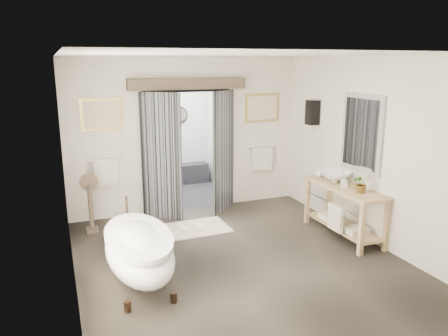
{
  "coord_description": "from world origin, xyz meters",
  "views": [
    {
      "loc": [
        -2.34,
        -5.36,
        2.82
      ],
      "look_at": [
        0.0,
        0.6,
        1.25
      ],
      "focal_mm": 35.0,
      "sensor_mm": 36.0,
      "label": 1
    }
  ],
  "objects": [
    {
      "name": "vanity",
      "position": [
        1.95,
        0.23,
        0.51
      ],
      "size": [
        0.57,
        1.6,
        0.85
      ],
      "color": "tan",
      "rests_on": "ground_plane"
    },
    {
      "name": "soap_bottle_b",
      "position": [
        1.91,
        0.89,
        0.94
      ],
      "size": [
        0.17,
        0.17,
        0.18
      ],
      "primitive_type": "imported",
      "rotation": [
        0.0,
        0.0,
        0.23
      ],
      "color": "gray",
      "rests_on": "vanity"
    },
    {
      "name": "shower_room",
      "position": [
        0.0,
        3.99,
        0.91
      ],
      "size": [
        2.22,
        2.01,
        2.51
      ],
      "color": "black",
      "rests_on": "ground_plane"
    },
    {
      "name": "clawfoot_tub",
      "position": [
        -1.45,
        -0.09,
        0.45
      ],
      "size": [
        0.83,
        1.87,
        0.91
      ],
      "color": "#36251A",
      "rests_on": "ground_plane"
    },
    {
      "name": "plant",
      "position": [
        1.98,
        -0.13,
        1.0
      ],
      "size": [
        0.34,
        0.32,
        0.3
      ],
      "primitive_type": "imported",
      "rotation": [
        0.0,
        0.0,
        -0.39
      ],
      "color": "gray",
      "rests_on": "vanity"
    },
    {
      "name": "room_shell",
      "position": [
        -0.04,
        -0.12,
        1.86
      ],
      "size": [
        4.52,
        5.02,
        2.91
      ],
      "color": "beige",
      "rests_on": "ground_plane"
    },
    {
      "name": "back_wall_dressing",
      "position": [
        0.0,
        2.32,
        1.56
      ],
      "size": [
        3.82,
        0.68,
        2.52
      ],
      "color": "black",
      "rests_on": "ground_plane"
    },
    {
      "name": "ground_plane",
      "position": [
        0.0,
        0.0,
        0.0
      ],
      "size": [
        5.0,
        5.0,
        0.0
      ],
      "primitive_type": "plane",
      "color": "#4C453B"
    },
    {
      "name": "soap_bottle_a",
      "position": [
        1.92,
        0.21,
        0.94
      ],
      "size": [
        0.11,
        0.11,
        0.18
      ],
      "primitive_type": "imported",
      "rotation": [
        0.0,
        0.0,
        -0.36
      ],
      "color": "gray",
      "rests_on": "vanity"
    },
    {
      "name": "rug",
      "position": [
        -0.24,
        1.43,
        0.01
      ],
      "size": [
        1.21,
        0.82,
        0.01
      ],
      "primitive_type": "cube",
      "rotation": [
        0.0,
        0.0,
        0.02
      ],
      "color": "beige",
      "rests_on": "ground_plane"
    },
    {
      "name": "pedestal_mirror",
      "position": [
        -1.88,
        1.92,
        0.44
      ],
      "size": [
        0.3,
        0.2,
        1.03
      ],
      "color": "brown",
      "rests_on": "ground_plane"
    },
    {
      "name": "slippers",
      "position": [
        -0.3,
        1.39,
        0.04
      ],
      "size": [
        0.39,
        0.29,
        0.05
      ],
      "color": "silver",
      "rests_on": "rug"
    },
    {
      "name": "basin",
      "position": [
        1.98,
        0.53,
        0.94
      ],
      "size": [
        0.61,
        0.61,
        0.18
      ],
      "primitive_type": "imported",
      "rotation": [
        0.0,
        0.0,
        0.2
      ],
      "color": "white",
      "rests_on": "vanity"
    }
  ]
}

